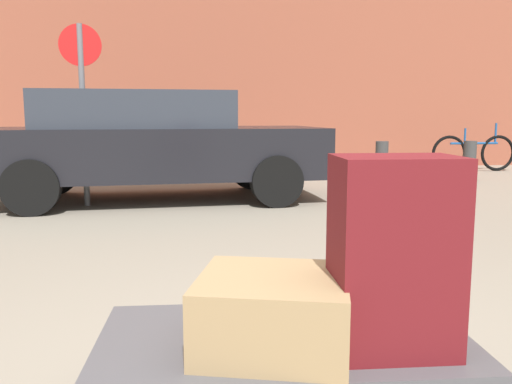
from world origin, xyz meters
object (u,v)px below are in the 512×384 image
at_px(suitcase_maroon_rear_right, 394,255).
at_px(parked_car, 152,143).
at_px(bollard_kerb_near, 382,162).
at_px(bicycle_leaning, 474,153).
at_px(bollard_kerb_mid, 469,161).
at_px(luggage_cart, 284,355).
at_px(no_parking_sign, 82,94).
at_px(suitcase_tan_front_right, 273,312).

xyz_separation_m(suitcase_maroon_rear_right, parked_car, (-1.37, 5.47, 0.09)).
bearing_deg(bollard_kerb_near, bicycle_leaning, 32.07).
bearing_deg(bicycle_leaning, bollard_kerb_mid, -118.90).
height_order(luggage_cart, no_parking_sign, no_parking_sign).
bearing_deg(suitcase_tan_front_right, bollard_kerb_near, 81.71).
distance_m(suitcase_maroon_rear_right, parked_car, 5.64).
xyz_separation_m(luggage_cart, bollard_kerb_mid, (4.17, 7.01, 0.07)).
height_order(suitcase_tan_front_right, suitcase_maroon_rear_right, suitcase_maroon_rear_right).
bearing_deg(suitcase_maroon_rear_right, bollard_kerb_near, 72.25).
height_order(bollard_kerb_near, no_parking_sign, no_parking_sign).
xyz_separation_m(bicycle_leaning, bollard_kerb_mid, (-0.82, -1.48, -0.03)).
bearing_deg(suitcase_tan_front_right, suitcase_maroon_rear_right, 5.02).
bearing_deg(bollard_kerb_near, suitcase_tan_front_right, -110.62).
relative_size(suitcase_tan_front_right, bollard_kerb_near, 0.73).
relative_size(parked_car, bollard_kerb_near, 6.56).
xyz_separation_m(suitcase_tan_front_right, parked_car, (-0.98, 5.42, 0.29)).
distance_m(parked_car, bicycle_leaning, 6.80).
xyz_separation_m(suitcase_maroon_rear_right, bollard_kerb_near, (2.27, 7.15, -0.33)).
relative_size(suitcase_maroon_rear_right, bicycle_leaning, 0.37).
relative_size(parked_car, bollard_kerb_mid, 6.56).
height_order(luggage_cart, bicycle_leaning, bicycle_leaning).
bearing_deg(bollard_kerb_near, parked_car, -155.28).
relative_size(suitcase_maroon_rear_right, parked_car, 0.15).
bearing_deg(suitcase_maroon_rear_right, no_parking_sign, 112.83).
distance_m(suitcase_tan_front_right, suitcase_maroon_rear_right, 0.45).
distance_m(luggage_cart, suitcase_tan_front_right, 0.22).
bearing_deg(bollard_kerb_mid, bicycle_leaning, 61.10).
bearing_deg(parked_car, bollard_kerb_mid, 17.91).
bearing_deg(bicycle_leaning, luggage_cart, -120.40).
height_order(bicycle_leaning, bollard_kerb_mid, bicycle_leaning).
xyz_separation_m(parked_car, no_parking_sign, (-0.78, -0.38, 0.61)).
xyz_separation_m(parked_car, bollard_kerb_mid, (5.19, 1.68, -0.42)).
bearing_deg(bollard_kerb_near, no_parking_sign, -155.03).
height_order(parked_car, no_parking_sign, no_parking_sign).
xyz_separation_m(bicycle_leaning, no_parking_sign, (-6.79, -3.54, 1.00)).
distance_m(suitcase_maroon_rear_right, bicycle_leaning, 9.80).
bearing_deg(no_parking_sign, bollard_kerb_near, 24.97).
relative_size(bollard_kerb_near, bollard_kerb_mid, 1.00).
relative_size(luggage_cart, suitcase_maroon_rear_right, 2.02).
relative_size(suitcase_tan_front_right, no_parking_sign, 0.23).
relative_size(bicycle_leaning, no_parking_sign, 0.80).
relative_size(luggage_cart, suitcase_tan_front_right, 2.67).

